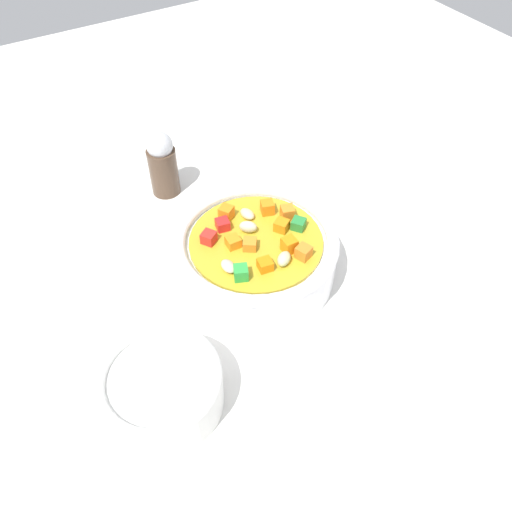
% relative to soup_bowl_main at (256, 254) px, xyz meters
% --- Properties ---
extents(ground_plane, '(1.40, 1.40, 0.02)m').
position_rel_soup_bowl_main_xyz_m(ground_plane, '(-0.00, -0.00, -0.04)').
color(ground_plane, silver).
extents(soup_bowl_main, '(0.17, 0.17, 0.07)m').
position_rel_soup_bowl_main_xyz_m(soup_bowl_main, '(0.00, 0.00, 0.00)').
color(soup_bowl_main, white).
rests_on(soup_bowl_main, ground_plane).
extents(spoon, '(0.17, 0.15, 0.01)m').
position_rel_soup_bowl_main_xyz_m(spoon, '(-0.05, 0.15, -0.03)').
color(spoon, silver).
rests_on(spoon, ground_plane).
extents(side_bowl_small, '(0.11, 0.11, 0.05)m').
position_rel_soup_bowl_main_xyz_m(side_bowl_small, '(0.09, -0.15, -0.01)').
color(side_bowl_small, white).
rests_on(side_bowl_small, ground_plane).
extents(pepper_shaker, '(0.04, 0.04, 0.09)m').
position_rel_soup_bowl_main_xyz_m(pepper_shaker, '(-0.18, -0.03, 0.01)').
color(pepper_shaker, '#4C3828').
rests_on(pepper_shaker, ground_plane).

